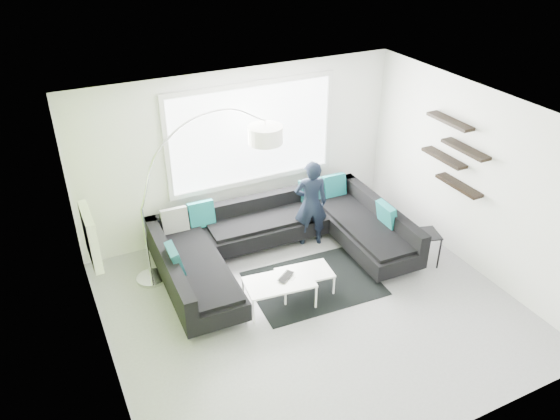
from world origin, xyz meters
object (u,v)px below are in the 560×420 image
(side_table, at_px, (424,248))
(laptop, at_px, (288,278))
(sectional_sofa, at_px, (283,245))
(person, at_px, (311,203))
(arc_lamp, at_px, (141,209))
(coffee_table, at_px, (292,286))

(side_table, bearing_deg, laptop, 177.86)
(sectional_sofa, relative_size, side_table, 6.97)
(person, distance_m, laptop, 1.63)
(laptop, bearing_deg, arc_lamp, 105.51)
(arc_lamp, height_order, person, arc_lamp)
(sectional_sofa, height_order, coffee_table, sectional_sofa)
(side_table, bearing_deg, person, 135.10)
(arc_lamp, bearing_deg, coffee_table, -38.62)
(coffee_table, height_order, arc_lamp, arc_lamp)
(sectional_sofa, distance_m, person, 0.87)
(coffee_table, distance_m, person, 1.60)
(arc_lamp, bearing_deg, sectional_sofa, -15.62)
(side_table, bearing_deg, arc_lamp, 159.88)
(sectional_sofa, xyz_separation_m, laptop, (-0.35, -0.86, 0.06))
(arc_lamp, bearing_deg, side_table, -21.26)
(coffee_table, distance_m, side_table, 2.26)
(sectional_sofa, xyz_separation_m, person, (0.68, 0.37, 0.39))
(laptop, bearing_deg, coffee_table, -6.05)
(coffee_table, height_order, person, person)
(sectional_sofa, height_order, person, person)
(coffee_table, distance_m, laptop, 0.24)
(sectional_sofa, relative_size, person, 2.57)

